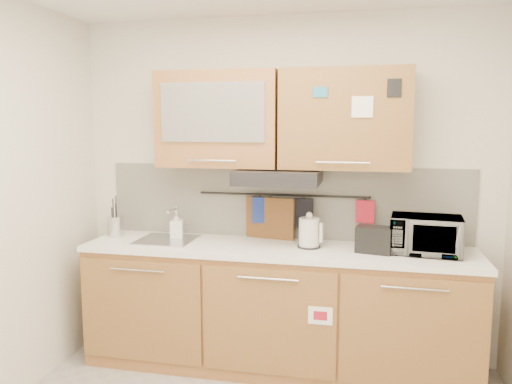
% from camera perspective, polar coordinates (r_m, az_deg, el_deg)
% --- Properties ---
extents(wall_back, '(3.20, 0.00, 3.20)m').
position_cam_1_polar(wall_back, '(3.85, 3.19, 0.34)').
color(wall_back, silver).
rests_on(wall_back, ground).
extents(base_cabinet, '(2.80, 0.64, 0.88)m').
position_cam_1_polar(base_cabinet, '(3.78, 2.32, -13.83)').
color(base_cabinet, '#B1743E').
rests_on(base_cabinet, floor).
extents(countertop, '(2.82, 0.62, 0.04)m').
position_cam_1_polar(countertop, '(3.63, 2.35, -6.55)').
color(countertop, white).
rests_on(countertop, base_cabinet).
extents(backsplash, '(2.80, 0.02, 0.56)m').
position_cam_1_polar(backsplash, '(3.86, 3.15, -1.15)').
color(backsplash, silver).
rests_on(backsplash, countertop).
extents(upper_cabinets, '(1.82, 0.37, 0.70)m').
position_cam_1_polar(upper_cabinets, '(3.65, 2.73, 8.29)').
color(upper_cabinets, '#B1743E').
rests_on(upper_cabinets, wall_back).
extents(range_hood, '(0.60, 0.46, 0.10)m').
position_cam_1_polar(range_hood, '(3.59, 2.57, 1.74)').
color(range_hood, black).
rests_on(range_hood, upper_cabinets).
extents(sink, '(0.42, 0.40, 0.26)m').
position_cam_1_polar(sink, '(3.87, -10.12, -5.38)').
color(sink, silver).
rests_on(sink, countertop).
extents(utensil_rail, '(1.30, 0.02, 0.02)m').
position_cam_1_polar(utensil_rail, '(3.81, 3.07, -0.35)').
color(utensil_rail, black).
rests_on(utensil_rail, backsplash).
extents(utensil_crock, '(0.16, 0.16, 0.32)m').
position_cam_1_polar(utensil_crock, '(4.09, -15.75, -3.75)').
color(utensil_crock, silver).
rests_on(utensil_crock, countertop).
extents(kettle, '(0.19, 0.18, 0.26)m').
position_cam_1_polar(kettle, '(3.59, 6.11, -4.73)').
color(kettle, silver).
rests_on(kettle, countertop).
extents(toaster, '(0.26, 0.19, 0.18)m').
position_cam_1_polar(toaster, '(3.53, 13.36, -5.28)').
color(toaster, black).
rests_on(toaster, countertop).
extents(microwave, '(0.49, 0.36, 0.26)m').
position_cam_1_polar(microwave, '(3.60, 18.83, -4.66)').
color(microwave, '#999999').
rests_on(microwave, countertop).
extents(soap_bottle, '(0.12, 0.12, 0.21)m').
position_cam_1_polar(soap_bottle, '(3.91, -9.08, -3.73)').
color(soap_bottle, '#999999').
rests_on(soap_bottle, countertop).
extents(cutting_board, '(0.39, 0.10, 0.48)m').
position_cam_1_polar(cutting_board, '(3.86, 1.61, -4.18)').
color(cutting_board, brown).
rests_on(cutting_board, utensil_rail).
extents(oven_mitt, '(0.12, 0.06, 0.20)m').
position_cam_1_polar(oven_mitt, '(3.85, 0.42, -2.06)').
color(oven_mitt, navy).
rests_on(oven_mitt, utensil_rail).
extents(dark_pouch, '(0.14, 0.05, 0.22)m').
position_cam_1_polar(dark_pouch, '(3.79, 5.45, -2.43)').
color(dark_pouch, black).
rests_on(dark_pouch, utensil_rail).
extents(pot_holder, '(0.14, 0.04, 0.17)m').
position_cam_1_polar(pot_holder, '(3.76, 12.38, -2.22)').
color(pot_holder, '#A81628').
rests_on(pot_holder, utensil_rail).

